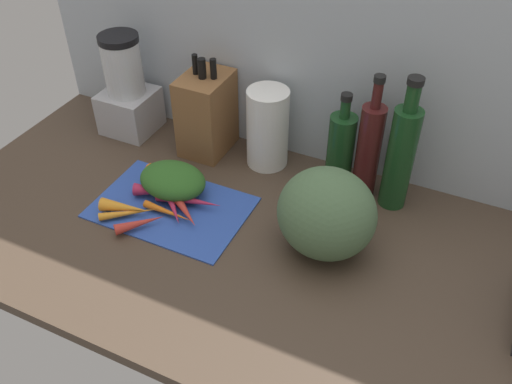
{
  "coord_description": "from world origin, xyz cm",
  "views": [
    {
      "loc": [
        37.71,
        -84.37,
        92.89
      ],
      "look_at": [
        -5.01,
        5.93,
        9.39
      ],
      "focal_mm": 38.73,
      "sensor_mm": 36.0,
      "label": 1
    }
  ],
  "objects_px": {
    "cutting_board": "(171,207)",
    "carrot_8": "(124,207)",
    "carrot_0": "(189,200)",
    "carrot_5": "(140,223)",
    "carrot_4": "(171,201)",
    "carrot_1": "(182,206)",
    "knife_block": "(207,113)",
    "blender_appliance": "(127,91)",
    "bottle_1": "(369,149)",
    "paper_towel_roll": "(268,128)",
    "carrot_7": "(128,213)",
    "bottle_2": "(401,155)",
    "carrot_2": "(155,191)",
    "carrot_6": "(172,179)",
    "carrot_3": "(168,212)",
    "bottle_0": "(340,150)",
    "winter_squash": "(327,214)"
  },
  "relations": [
    {
      "from": "cutting_board",
      "to": "bottle_1",
      "type": "distance_m",
      "value": 0.52
    },
    {
      "from": "carrot_6",
      "to": "bottle_2",
      "type": "distance_m",
      "value": 0.58
    },
    {
      "from": "carrot_0",
      "to": "carrot_8",
      "type": "height_order",
      "value": "carrot_8"
    },
    {
      "from": "cutting_board",
      "to": "carrot_3",
      "type": "distance_m",
      "value": 0.04
    },
    {
      "from": "carrot_0",
      "to": "knife_block",
      "type": "bearing_deg",
      "value": 108.54
    },
    {
      "from": "carrot_1",
      "to": "carrot_6",
      "type": "xyz_separation_m",
      "value": [
        -0.08,
        0.08,
        -0.0
      ]
    },
    {
      "from": "carrot_1",
      "to": "knife_block",
      "type": "height_order",
      "value": "knife_block"
    },
    {
      "from": "carrot_0",
      "to": "bottle_0",
      "type": "height_order",
      "value": "bottle_0"
    },
    {
      "from": "carrot_1",
      "to": "cutting_board",
      "type": "bearing_deg",
      "value": 170.99
    },
    {
      "from": "carrot_0",
      "to": "paper_towel_roll",
      "type": "xyz_separation_m",
      "value": [
        0.1,
        0.26,
        0.09
      ]
    },
    {
      "from": "carrot_3",
      "to": "winter_squash",
      "type": "distance_m",
      "value": 0.4
    },
    {
      "from": "bottle_2",
      "to": "carrot_7",
      "type": "bearing_deg",
      "value": -149.24
    },
    {
      "from": "carrot_5",
      "to": "bottle_2",
      "type": "relative_size",
      "value": 0.34
    },
    {
      "from": "carrot_1",
      "to": "carrot_3",
      "type": "relative_size",
      "value": 1.2
    },
    {
      "from": "carrot_0",
      "to": "blender_appliance",
      "type": "relative_size",
      "value": 0.56
    },
    {
      "from": "blender_appliance",
      "to": "bottle_1",
      "type": "bearing_deg",
      "value": 0.63
    },
    {
      "from": "carrot_0",
      "to": "bottle_2",
      "type": "height_order",
      "value": "bottle_2"
    },
    {
      "from": "knife_block",
      "to": "paper_towel_roll",
      "type": "bearing_deg",
      "value": 3.06
    },
    {
      "from": "carrot_4",
      "to": "carrot_2",
      "type": "bearing_deg",
      "value": 164.17
    },
    {
      "from": "carrot_0",
      "to": "knife_block",
      "type": "height_order",
      "value": "knife_block"
    },
    {
      "from": "winter_squash",
      "to": "carrot_0",
      "type": "bearing_deg",
      "value": -178.41
    },
    {
      "from": "carrot_4",
      "to": "knife_block",
      "type": "bearing_deg",
      "value": 99.49
    },
    {
      "from": "bottle_2",
      "to": "carrot_8",
      "type": "bearing_deg",
      "value": -150.38
    },
    {
      "from": "carrot_0",
      "to": "bottle_1",
      "type": "relative_size",
      "value": 0.5
    },
    {
      "from": "cutting_board",
      "to": "carrot_8",
      "type": "distance_m",
      "value": 0.12
    },
    {
      "from": "carrot_2",
      "to": "carrot_8",
      "type": "xyz_separation_m",
      "value": [
        -0.03,
        -0.09,
        0.0
      ]
    },
    {
      "from": "carrot_8",
      "to": "paper_towel_roll",
      "type": "relative_size",
      "value": 0.53
    },
    {
      "from": "bottle_1",
      "to": "bottle_2",
      "type": "relative_size",
      "value": 0.95
    },
    {
      "from": "carrot_4",
      "to": "carrot_7",
      "type": "bearing_deg",
      "value": -134.56
    },
    {
      "from": "carrot_1",
      "to": "paper_towel_roll",
      "type": "bearing_deg",
      "value": 70.68
    },
    {
      "from": "carrot_3",
      "to": "carrot_5",
      "type": "xyz_separation_m",
      "value": [
        -0.04,
        -0.07,
        0.0
      ]
    },
    {
      "from": "blender_appliance",
      "to": "bottle_1",
      "type": "relative_size",
      "value": 0.89
    },
    {
      "from": "paper_towel_roll",
      "to": "carrot_1",
      "type": "bearing_deg",
      "value": -109.32
    },
    {
      "from": "carrot_6",
      "to": "bottle_1",
      "type": "height_order",
      "value": "bottle_1"
    },
    {
      "from": "carrot_0",
      "to": "carrot_5",
      "type": "height_order",
      "value": "carrot_0"
    },
    {
      "from": "paper_towel_roll",
      "to": "carrot_7",
      "type": "bearing_deg",
      "value": -120.35
    },
    {
      "from": "carrot_4",
      "to": "carrot_6",
      "type": "xyz_separation_m",
      "value": [
        -0.04,
        0.08,
        0.0
      ]
    },
    {
      "from": "carrot_5",
      "to": "carrot_7",
      "type": "distance_m",
      "value": 0.05
    },
    {
      "from": "carrot_7",
      "to": "carrot_6",
      "type": "bearing_deg",
      "value": 78.03
    },
    {
      "from": "carrot_4",
      "to": "paper_towel_roll",
      "type": "relative_size",
      "value": 0.77
    },
    {
      "from": "carrot_4",
      "to": "carrot_1",
      "type": "bearing_deg",
      "value": -7.22
    },
    {
      "from": "bottle_0",
      "to": "carrot_6",
      "type": "bearing_deg",
      "value": -152.8
    },
    {
      "from": "carrot_3",
      "to": "bottle_0",
      "type": "relative_size",
      "value": 0.51
    },
    {
      "from": "cutting_board",
      "to": "carrot_1",
      "type": "relative_size",
      "value": 2.32
    },
    {
      "from": "carrot_2",
      "to": "bottle_2",
      "type": "xyz_separation_m",
      "value": [
        0.56,
        0.25,
        0.12
      ]
    },
    {
      "from": "carrot_2",
      "to": "bottle_1",
      "type": "xyz_separation_m",
      "value": [
        0.48,
        0.26,
        0.11
      ]
    },
    {
      "from": "cutting_board",
      "to": "carrot_2",
      "type": "bearing_deg",
      "value": 164.89
    },
    {
      "from": "paper_towel_roll",
      "to": "bottle_1",
      "type": "distance_m",
      "value": 0.28
    },
    {
      "from": "carrot_7",
      "to": "carrot_8",
      "type": "xyz_separation_m",
      "value": [
        -0.02,
        0.01,
        0.01
      ]
    },
    {
      "from": "blender_appliance",
      "to": "carrot_6",
      "type": "bearing_deg",
      "value": -35.95
    }
  ]
}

